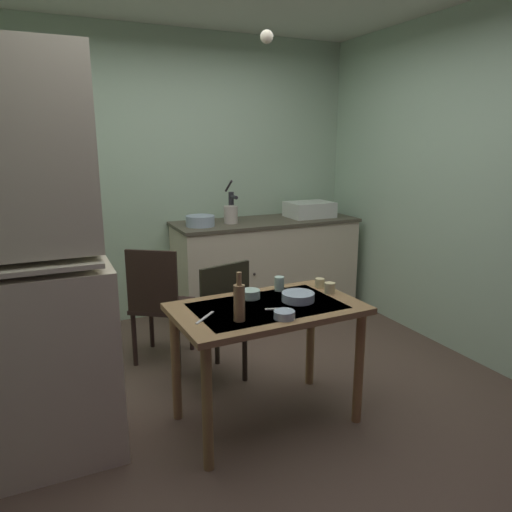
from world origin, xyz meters
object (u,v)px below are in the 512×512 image
object	(u,v)px
mixing_bowl_counter	(200,221)
chair_by_counter	(159,302)
chair_far_side	(216,319)
serving_bowl_wide	(298,297)
hutch_cabinet	(2,284)
hand_pump	(231,204)
teacup_cream	(330,288)
dining_table	(267,324)
glass_bottle	(239,301)
sink_basin	(309,209)

from	to	relation	value
mixing_bowl_counter	chair_by_counter	distance (m)	0.97
chair_far_side	serving_bowl_wide	size ratio (longest dim) A/B	4.54
chair_by_counter	hutch_cabinet	bearing A→B (deg)	-138.56
mixing_bowl_counter	hand_pump	bearing A→B (deg)	15.70
mixing_bowl_counter	teacup_cream	size ratio (longest dim) A/B	3.72
mixing_bowl_counter	dining_table	bearing A→B (deg)	-95.08
dining_table	serving_bowl_wide	size ratio (longest dim) A/B	5.67
mixing_bowl_counter	chair_far_side	xyz separation A→B (m)	(-0.27, -1.13, -0.49)
teacup_cream	glass_bottle	world-z (taller)	glass_bottle
dining_table	serving_bowl_wide	xyz separation A→B (m)	(0.20, 0.00, 0.14)
hutch_cabinet	hand_pump	xyz separation A→B (m)	(1.83, 1.57, 0.11)
hutch_cabinet	glass_bottle	distance (m)	1.17
mixing_bowl_counter	glass_bottle	distance (m)	1.88
hand_pump	chair_far_side	size ratio (longest dim) A/B	0.44
sink_basin	teacup_cream	world-z (taller)	sink_basin
glass_bottle	serving_bowl_wide	bearing A→B (deg)	18.75
sink_basin	mixing_bowl_counter	distance (m)	1.16
mixing_bowl_counter	glass_bottle	bearing A→B (deg)	-101.87
serving_bowl_wide	dining_table	bearing A→B (deg)	-179.77
hand_pump	chair_far_side	xyz separation A→B (m)	(-0.61, -1.22, -0.61)
sink_basin	glass_bottle	bearing A→B (deg)	-129.34
chair_by_counter	glass_bottle	xyz separation A→B (m)	(0.16, -1.20, 0.36)
hand_pump	chair_far_side	bearing A→B (deg)	-116.47
hand_pump	serving_bowl_wide	bearing A→B (deg)	-99.11
dining_table	teacup_cream	xyz separation A→B (m)	(0.45, 0.04, 0.15)
mixing_bowl_counter	chair_far_side	bearing A→B (deg)	-103.47
hutch_cabinet	chair_by_counter	xyz separation A→B (m)	(0.95, 0.84, -0.50)
hand_pump	mixing_bowl_counter	distance (m)	0.37
teacup_cream	hand_pump	bearing A→B (deg)	88.80
hand_pump	serving_bowl_wide	xyz separation A→B (m)	(-0.29, -1.78, -0.33)
sink_basin	chair_by_counter	distance (m)	1.90
hutch_cabinet	glass_bottle	bearing A→B (deg)	-17.89
hutch_cabinet	teacup_cream	distance (m)	1.82
sink_basin	hand_pump	distance (m)	0.82
serving_bowl_wide	mixing_bowl_counter	bearing A→B (deg)	91.83
dining_table	serving_bowl_wide	bearing A→B (deg)	0.23
chair_by_counter	glass_bottle	bearing A→B (deg)	-82.43
mixing_bowl_counter	serving_bowl_wide	bearing A→B (deg)	-88.17
mixing_bowl_counter	teacup_cream	world-z (taller)	mixing_bowl_counter
chair_by_counter	sink_basin	bearing A→B (deg)	21.95
teacup_cream	mixing_bowl_counter	bearing A→B (deg)	100.45
glass_bottle	hand_pump	bearing A→B (deg)	69.41
sink_basin	serving_bowl_wide	distance (m)	2.07
dining_table	chair_by_counter	distance (m)	1.13
chair_far_side	hand_pump	bearing A→B (deg)	63.53
chair_by_counter	teacup_cream	bearing A→B (deg)	-49.89
hutch_cabinet	chair_far_side	xyz separation A→B (m)	(1.22, 0.35, -0.51)
chair_by_counter	teacup_cream	distance (m)	1.35
sink_basin	serving_bowl_wide	xyz separation A→B (m)	(-1.10, -1.73, -0.23)
chair_far_side	chair_by_counter	distance (m)	0.56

